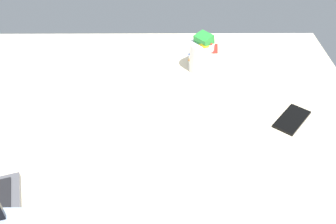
# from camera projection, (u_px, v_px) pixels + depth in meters

# --- Properties ---
(bed_mattress) EXTENTS (1.80, 1.40, 0.18)m
(bed_mattress) POSITION_uv_depth(u_px,v_px,m) (83.00, 168.00, 1.11)
(bed_mattress) COLOR beige
(bed_mattress) RESTS_ON ground
(snack_cup) EXTENTS (0.11, 0.09, 0.14)m
(snack_cup) POSITION_uv_depth(u_px,v_px,m) (202.00, 54.00, 1.33)
(snack_cup) COLOR silver
(snack_cup) RESTS_ON bed_mattress
(cell_phone) EXTENTS (0.14, 0.15, 0.01)m
(cell_phone) POSITION_uv_depth(u_px,v_px,m) (292.00, 119.00, 1.14)
(cell_phone) COLOR black
(cell_phone) RESTS_ON bed_mattress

